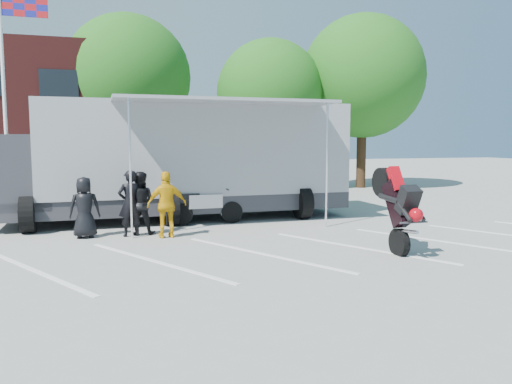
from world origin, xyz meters
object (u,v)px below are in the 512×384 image
tree_left (128,78)px  tree_mid (270,93)px  transporter_truck (183,219)px  spectator_hivis (167,205)px  flagpole (11,69)px  stunt_bike_rider (383,249)px  tree_right (363,77)px  parked_motorcycle (207,224)px  spectator_leather_c (140,203)px  spectator_leather_a (85,207)px  spectator_leather_b (130,203)px

tree_left → tree_mid: tree_left is taller
transporter_truck → spectator_hivis: bearing=-107.0°
flagpole → stunt_bike_rider: size_ratio=3.71×
tree_left → tree_mid: (7.00, -1.00, -0.62)m
flagpole → tree_left: tree_left is taller
flagpole → tree_right: bearing=15.5°
tree_mid → transporter_truck: tree_mid is taller
parked_motorcycle → spectator_leather_c: size_ratio=1.33×
flagpole → stunt_bike_rider: (9.34, -9.28, -5.05)m
parked_motorcycle → tree_right: bearing=-50.6°
tree_mid → tree_right: bearing=-5.7°
tree_right → spectator_hivis: tree_right is taller
spectator_hivis → tree_mid: bearing=-123.3°
tree_left → tree_mid: size_ratio=1.13×
spectator_leather_a → spectator_hivis: bearing=162.8°
parked_motorcycle → stunt_bike_rider: bearing=-146.4°
stunt_bike_rider → transporter_truck: bearing=123.9°
transporter_truck → tree_mid: bearing=54.7°
spectator_leather_c → transporter_truck: bearing=-109.6°
tree_mid → spectator_leather_c: 13.62m
spectator_leather_b → tree_mid: bearing=-137.4°
spectator_leather_b → transporter_truck: bearing=-138.3°
tree_right → spectator_leather_b: (-12.56, -10.44, -4.99)m
flagpole → transporter_truck: flagpole is taller
tree_mid → spectator_leather_b: (-7.56, -10.94, -4.06)m
tree_right → transporter_truck: size_ratio=0.78×
tree_right → transporter_truck: (-10.79, -7.96, -5.88)m
tree_left → transporter_truck: bearing=-82.7°
spectator_hivis → flagpole: bearing=-57.7°
transporter_truck → spectator_leather_b: bearing=-126.4°
tree_right → parked_motorcycle: 14.98m
tree_mid → stunt_bike_rider: (-1.90, -14.28, -4.94)m
flagpole → spectator_leather_a: (2.52, -5.83, -4.24)m
tree_left → spectator_leather_a: tree_left is taller
tree_left → spectator_leather_c: bearing=-91.5°
stunt_bike_rider → spectator_leather_b: bearing=149.6°
stunt_bike_rider → spectator_leather_a: bearing=153.3°
spectator_leather_b → spectator_leather_c: (0.26, 0.20, -0.03)m
transporter_truck → flagpole: bearing=146.7°
tree_right → spectator_hivis: bearing=-136.8°
stunt_bike_rider → spectator_leather_c: (-5.40, 3.54, 0.86)m
flagpole → spectator_leather_a: size_ratio=4.95×
transporter_truck → spectator_leather_a: bearing=-141.9°
flagpole → tree_right: size_ratio=0.88×
tree_mid → spectator_hivis: tree_mid is taller
tree_right → spectator_leather_a: (-13.72, -10.33, -5.07)m
parked_motorcycle → tree_left: bearing=6.8°
flagpole → tree_left: bearing=54.7°
flagpole → spectator_leather_a: flagpole is taller
stunt_bike_rider → spectator_leather_c: 6.51m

